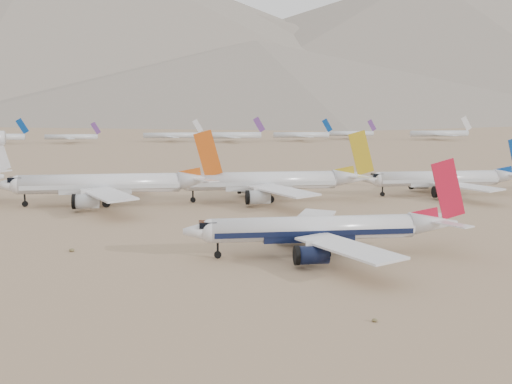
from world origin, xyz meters
TOP-DOWN VIEW (x-y plane):
  - ground at (0.00, 0.00)m, footprint 7000.00×7000.00m
  - main_airliner at (12.97, 6.16)m, footprint 46.49×45.40m
  - row2_navy_widebody at (63.61, 71.61)m, footprint 46.08×45.06m
  - row2_gold_tail at (13.35, 67.53)m, footprint 52.30×51.15m
  - row2_orange_tail at (-28.23, 66.26)m, footprint 53.35×52.19m
  - distant_storage_row at (-39.24, 330.43)m, footprint 483.45×61.05m
  - mountain_range at (70.18, 1648.01)m, footprint 7354.00×3024.00m
  - foothills at (526.68, 1100.00)m, footprint 4637.50×1395.00m
  - desert_scrub at (-7.12, -31.76)m, footprint 261.14×121.67m

SIDE VIEW (x-z plane):
  - ground at x=0.00m, z-range 0.00..0.00m
  - desert_scrub at x=-7.12m, z-range -0.02..0.61m
  - distant_storage_row at x=-39.24m, z-range -3.16..11.98m
  - main_airliner at x=12.97m, z-range -3.69..12.71m
  - row2_navy_widebody at x=63.61m, z-range -3.62..12.77m
  - row2_gold_tail at x=13.35m, z-range -4.10..14.52m
  - row2_orange_tail at x=-28.23m, z-range -4.18..14.85m
  - foothills at x=526.68m, z-range -10.35..144.65m
  - mountain_range at x=70.18m, z-range -44.68..425.32m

